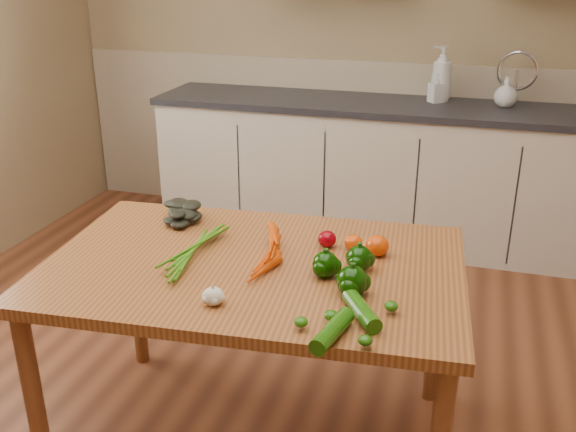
# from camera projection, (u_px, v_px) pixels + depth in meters

# --- Properties ---
(room) EXTENTS (4.04, 5.04, 2.64)m
(room) POSITION_uv_depth(u_px,v_px,m) (230.00, 119.00, 2.10)
(room) COLOR brown
(room) RESTS_ON ground
(counter_run) EXTENTS (2.84, 0.64, 1.14)m
(counter_run) POSITION_uv_depth(u_px,v_px,m) (379.00, 170.00, 4.13)
(counter_run) COLOR beige
(counter_run) RESTS_ON ground
(table) EXTENTS (1.50, 1.03, 0.76)m
(table) POSITION_uv_depth(u_px,v_px,m) (254.00, 284.00, 2.24)
(table) COLOR #9D592D
(table) RESTS_ON ground
(soap_bottle_a) EXTENTS (0.17, 0.17, 0.33)m
(soap_bottle_a) POSITION_uv_depth(u_px,v_px,m) (442.00, 74.00, 3.94)
(soap_bottle_a) COLOR silver
(soap_bottle_a) RESTS_ON counter_run
(soap_bottle_b) EXTENTS (0.11, 0.11, 0.17)m
(soap_bottle_b) POSITION_uv_depth(u_px,v_px,m) (437.00, 88.00, 3.93)
(soap_bottle_b) COLOR silver
(soap_bottle_b) RESTS_ON counter_run
(soap_bottle_c) EXTENTS (0.17, 0.17, 0.17)m
(soap_bottle_c) POSITION_uv_depth(u_px,v_px,m) (506.00, 92.00, 3.81)
(soap_bottle_c) COLOR silver
(soap_bottle_c) RESTS_ON counter_run
(carrot_bunch) EXTENTS (0.28, 0.22, 0.07)m
(carrot_bunch) POSITION_uv_depth(u_px,v_px,m) (245.00, 250.00, 2.21)
(carrot_bunch) COLOR #D44204
(carrot_bunch) RESTS_ON table
(leafy_greens) EXTENTS (0.20, 0.18, 0.10)m
(leafy_greens) POSITION_uv_depth(u_px,v_px,m) (182.00, 210.00, 2.52)
(leafy_greens) COLOR black
(leafy_greens) RESTS_ON table
(garlic_bulb) EXTENTS (0.07, 0.07, 0.06)m
(garlic_bulb) POSITION_uv_depth(u_px,v_px,m) (213.00, 296.00, 1.93)
(garlic_bulb) COLOR silver
(garlic_bulb) RESTS_ON table
(pepper_a) EXTENTS (0.09, 0.09, 0.09)m
(pepper_a) POSITION_uv_depth(u_px,v_px,m) (325.00, 264.00, 2.09)
(pepper_a) COLOR #0A3102
(pepper_a) RESTS_ON table
(pepper_b) EXTENTS (0.09, 0.09, 0.09)m
(pepper_b) POSITION_uv_depth(u_px,v_px,m) (359.00, 259.00, 2.13)
(pepper_b) COLOR #0A3102
(pepper_b) RESTS_ON table
(pepper_c) EXTENTS (0.10, 0.10, 0.10)m
(pepper_c) POSITION_uv_depth(u_px,v_px,m) (352.00, 281.00, 1.97)
(pepper_c) COLOR #0A3102
(pepper_c) RESTS_ON table
(tomato_a) EXTENTS (0.07, 0.07, 0.06)m
(tomato_a) POSITION_uv_depth(u_px,v_px,m) (327.00, 239.00, 2.31)
(tomato_a) COLOR maroon
(tomato_a) RESTS_ON table
(tomato_b) EXTENTS (0.06, 0.06, 0.06)m
(tomato_b) POSITION_uv_depth(u_px,v_px,m) (353.00, 243.00, 2.28)
(tomato_b) COLOR #D84005
(tomato_b) RESTS_ON table
(tomato_c) EXTENTS (0.08, 0.08, 0.07)m
(tomato_c) POSITION_uv_depth(u_px,v_px,m) (378.00, 246.00, 2.24)
(tomato_c) COLOR #D84005
(tomato_c) RESTS_ON table
(zucchini_a) EXTENTS (0.14, 0.19, 0.05)m
(zucchini_a) POSITION_uv_depth(u_px,v_px,m) (362.00, 311.00, 1.86)
(zucchini_a) COLOR #184D08
(zucchini_a) RESTS_ON table
(zucchini_b) EXTENTS (0.09, 0.20, 0.05)m
(zucchini_b) POSITION_uv_depth(u_px,v_px,m) (332.00, 331.00, 1.76)
(zucchini_b) COLOR #184D08
(zucchini_b) RESTS_ON table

